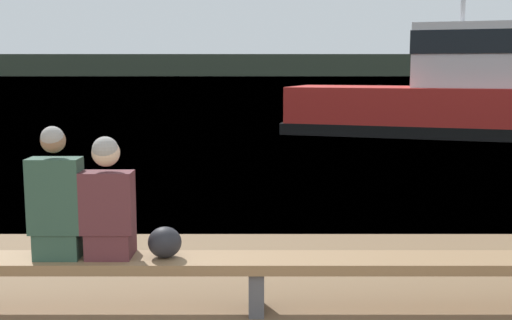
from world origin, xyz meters
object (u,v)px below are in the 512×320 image
person_right (111,204)px  tugboat_red (461,101)px  shopping_bag (168,242)px  bench_main (259,266)px  person_left (60,201)px

person_right → tugboat_red: 15.28m
person_right → shopping_bag: size_ratio=3.65×
bench_main → tugboat_red: 14.80m
tugboat_red → person_right: bearing=171.3°
bench_main → person_left: bearing=-180.0°
shopping_bag → tugboat_red: 15.08m
bench_main → person_right: size_ratio=9.28×
bench_main → person_left: person_left is taller
tugboat_red → bench_main: bearing=175.3°
shopping_bag → tugboat_red: tugboat_red is taller
bench_main → tugboat_red: (5.81, 13.60, 0.63)m
bench_main → person_right: bearing=-180.0°
shopping_bag → tugboat_red: bearing=64.3°
bench_main → shopping_bag: bearing=179.5°
person_left → tugboat_red: 15.46m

